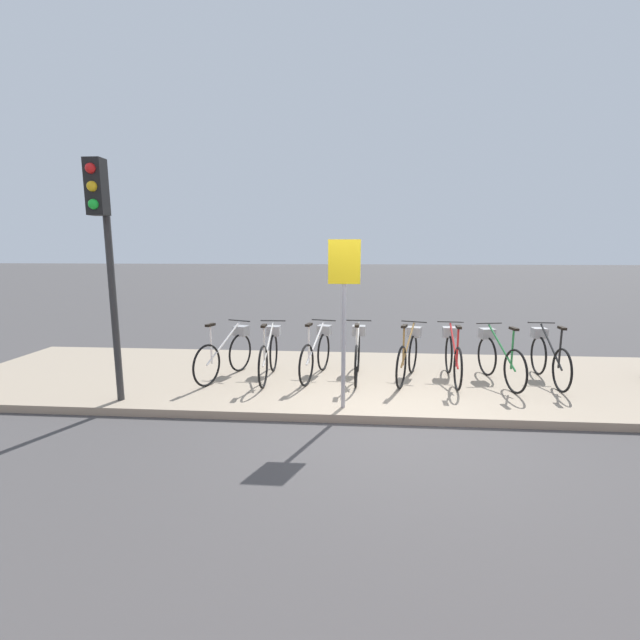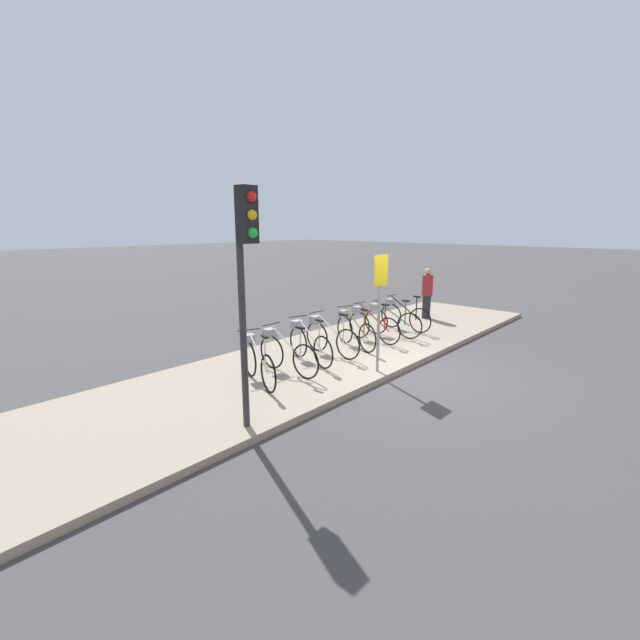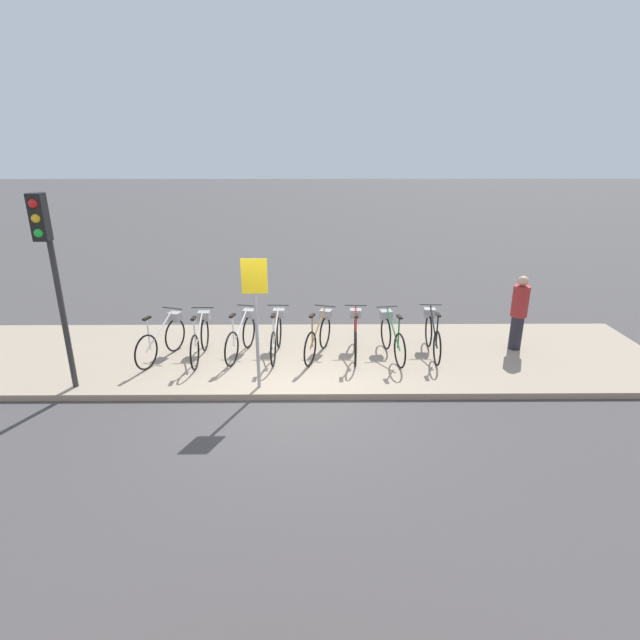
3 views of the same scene
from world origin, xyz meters
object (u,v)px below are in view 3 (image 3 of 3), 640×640
Objects in this scene: parked_bicycle_3 at (277,334)px; parked_bicycle_7 at (432,333)px; parked_bicycle_1 at (201,337)px; sign_post at (255,302)px; parked_bicycle_6 at (391,336)px; pedestrian at (519,311)px; parked_bicycle_0 at (164,337)px; parked_bicycle_4 at (319,334)px; traffic_light at (48,253)px; parked_bicycle_2 at (242,334)px; parked_bicycle_5 at (355,334)px.

parked_bicycle_3 and parked_bicycle_7 have the same top height.
sign_post reaches higher than parked_bicycle_1.
pedestrian is at bearing 7.65° from parked_bicycle_6.
parked_bicycle_0 is at bearing -178.08° from parked_bicycle_7.
parked_bicycle_0 is 3.19m from parked_bicycle_4.
parked_bicycle_3 is 3.25m from parked_bicycle_7.
parked_bicycle_0 is 0.95× the size of parked_bicycle_1.
traffic_light is (-4.46, -1.53, 2.04)m from parked_bicycle_4.
parked_bicycle_1 is 3.20m from traffic_light.
parked_bicycle_6 is 2.78m from pedestrian.
parked_bicycle_0 is 7.42m from pedestrian.
parked_bicycle_2 is 3.96m from parked_bicycle_7.
parked_bicycle_3 is 1.00× the size of parked_bicycle_7.
parked_bicycle_2 is 1.02× the size of pedestrian.
parked_bicycle_0 is at bearing 147.15° from sign_post.
parked_bicycle_1 and parked_bicycle_6 have the same top height.
sign_post is at bearing -71.58° from parked_bicycle_2.
pedestrian is (5.82, 0.27, 0.39)m from parked_bicycle_2.
parked_bicycle_4 is 0.96× the size of parked_bicycle_5.
parked_bicycle_4 is 0.46× the size of traffic_light.
parked_bicycle_4 is at bearing -176.01° from pedestrian.
parked_bicycle_0 is at bearing -178.53° from parked_bicycle_1.
traffic_light reaches higher than parked_bicycle_0.
parked_bicycle_0 and parked_bicycle_7 have the same top height.
parked_bicycle_6 is at bearing -172.05° from parked_bicycle_7.
pedestrian is 0.47× the size of traffic_light.
parked_bicycle_5 is at bearing -0.31° from parked_bicycle_2.
parked_bicycle_5 is at bearing 2.17° from parked_bicycle_0.
parked_bicycle_4 is at bearing 18.95° from traffic_light.
parked_bicycle_4 is at bearing 53.29° from sign_post.
traffic_light is at bearing -161.05° from parked_bicycle_4.
parked_bicycle_4 is (2.43, 0.12, 0.00)m from parked_bicycle_1.
parked_bicycle_5 is 0.49× the size of traffic_light.
parked_bicycle_3 is 1.00× the size of parked_bicycle_5.
pedestrian is at bearing 3.99° from parked_bicycle_4.
parked_bicycle_2 is 5.84m from pedestrian.
traffic_light is 3.47m from sign_post.
parked_bicycle_0 and parked_bicycle_1 have the same top height.
parked_bicycle_2 is 3.10m from parked_bicycle_6.
parked_bicycle_4 is 0.75m from parked_bicycle_5.
parked_bicycle_4 is at bearing 2.46° from parked_bicycle_0.
parked_bicycle_3 is at bearing 177.81° from parked_bicycle_4.
parked_bicycle_4 is 0.67× the size of sign_post.
parked_bicycle_5 is (0.75, 0.01, 0.00)m from parked_bicycle_4.
parked_bicycle_3 is at bearing 23.66° from traffic_light.
pedestrian is 0.68× the size of sign_post.
sign_post is (-1.10, -1.48, 1.17)m from parked_bicycle_4.
parked_bicycle_7 is (0.87, 0.12, 0.00)m from parked_bicycle_6.
parked_bicycle_1 is (0.75, 0.02, 0.00)m from parked_bicycle_0.
parked_bicycle_6 is 6.46m from traffic_light.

